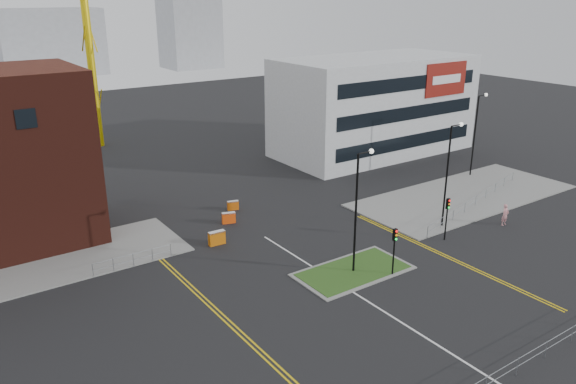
% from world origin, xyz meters
% --- Properties ---
extents(ground, '(200.00, 200.00, 0.00)m').
position_xyz_m(ground, '(0.00, 0.00, 0.00)').
color(ground, black).
rests_on(ground, ground).
extents(pavement_right, '(24.00, 10.00, 0.12)m').
position_xyz_m(pavement_right, '(22.00, 14.00, 0.06)').
color(pavement_right, slate).
rests_on(pavement_right, ground).
extents(island_kerb, '(8.60, 4.60, 0.08)m').
position_xyz_m(island_kerb, '(2.00, 8.00, 0.04)').
color(island_kerb, slate).
rests_on(island_kerb, ground).
extents(grass_island, '(8.00, 4.00, 0.12)m').
position_xyz_m(grass_island, '(2.00, 8.00, 0.06)').
color(grass_island, '#234416').
rests_on(grass_island, ground).
extents(office_block, '(25.00, 12.20, 12.00)m').
position_xyz_m(office_block, '(26.01, 31.97, 6.00)').
color(office_block, '#BBBEC1').
rests_on(office_block, ground).
extents(streetlamp_island, '(1.46, 0.36, 9.18)m').
position_xyz_m(streetlamp_island, '(2.22, 8.00, 5.41)').
color(streetlamp_island, black).
rests_on(streetlamp_island, ground).
extents(streetlamp_right_near, '(1.46, 0.36, 9.18)m').
position_xyz_m(streetlamp_right_near, '(14.22, 10.00, 5.41)').
color(streetlamp_right_near, black).
rests_on(streetlamp_right_near, ground).
extents(streetlamp_right_far, '(1.46, 0.36, 9.18)m').
position_xyz_m(streetlamp_right_far, '(28.22, 18.00, 5.41)').
color(streetlamp_right_far, black).
rests_on(streetlamp_right_far, ground).
extents(traffic_light_island, '(0.28, 0.33, 3.65)m').
position_xyz_m(traffic_light_island, '(4.00, 5.98, 2.57)').
color(traffic_light_island, black).
rests_on(traffic_light_island, ground).
extents(traffic_light_right, '(0.28, 0.33, 3.65)m').
position_xyz_m(traffic_light_right, '(12.00, 7.98, 2.57)').
color(traffic_light_right, black).
rests_on(traffic_light_right, ground).
extents(railing_front, '(24.05, 0.05, 1.10)m').
position_xyz_m(railing_front, '(0.00, -6.00, 0.78)').
color(railing_front, gray).
rests_on(railing_front, ground).
extents(railing_left, '(6.05, 0.05, 1.10)m').
position_xyz_m(railing_left, '(-11.00, 18.00, 0.74)').
color(railing_left, gray).
rests_on(railing_left, ground).
extents(railing_right, '(19.05, 5.05, 1.10)m').
position_xyz_m(railing_right, '(20.50, 11.50, 0.78)').
color(railing_right, gray).
rests_on(railing_right, ground).
extents(centre_line, '(0.15, 30.00, 0.01)m').
position_xyz_m(centre_line, '(0.00, 2.00, 0.01)').
color(centre_line, silver).
rests_on(centre_line, ground).
extents(yellow_left_a, '(0.12, 24.00, 0.01)m').
position_xyz_m(yellow_left_a, '(-9.00, 10.00, 0.01)').
color(yellow_left_a, gold).
rests_on(yellow_left_a, ground).
extents(yellow_left_b, '(0.12, 24.00, 0.01)m').
position_xyz_m(yellow_left_b, '(-8.70, 10.00, 0.01)').
color(yellow_left_b, gold).
rests_on(yellow_left_b, ground).
extents(yellow_right_a, '(0.12, 20.00, 0.01)m').
position_xyz_m(yellow_right_a, '(9.50, 6.00, 0.01)').
color(yellow_right_a, gold).
rests_on(yellow_right_a, ground).
extents(yellow_right_b, '(0.12, 20.00, 0.01)m').
position_xyz_m(yellow_right_b, '(9.80, 6.00, 0.01)').
color(yellow_right_b, gold).
rests_on(yellow_right_b, ground).
extents(skyline_b, '(24.00, 12.00, 16.00)m').
position_xyz_m(skyline_b, '(10.00, 130.00, 8.00)').
color(skyline_b, gray).
rests_on(skyline_b, ground).
extents(skyline_c, '(14.00, 12.00, 28.00)m').
position_xyz_m(skyline_c, '(45.00, 125.00, 14.00)').
color(skyline_c, gray).
rests_on(skyline_c, ground).
extents(pedestrian, '(0.72, 0.48, 1.95)m').
position_xyz_m(pedestrian, '(18.80, 7.11, 0.98)').
color(pedestrian, pink).
rests_on(pedestrian, ground).
extents(barrier_left, '(1.26, 0.73, 1.00)m').
position_xyz_m(barrier_left, '(-1.00, 21.38, 0.54)').
color(barrier_left, '#F44B0D').
rests_on(barrier_left, ground).
extents(barrier_mid, '(1.40, 0.53, 1.15)m').
position_xyz_m(barrier_mid, '(-4.00, 17.96, 0.63)').
color(barrier_mid, '#CD630B').
rests_on(barrier_mid, ground).
extents(barrier_right, '(1.12, 0.58, 0.89)m').
position_xyz_m(barrier_right, '(0.91, 24.00, 0.49)').
color(barrier_right, '#D35A0B').
rests_on(barrier_right, ground).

